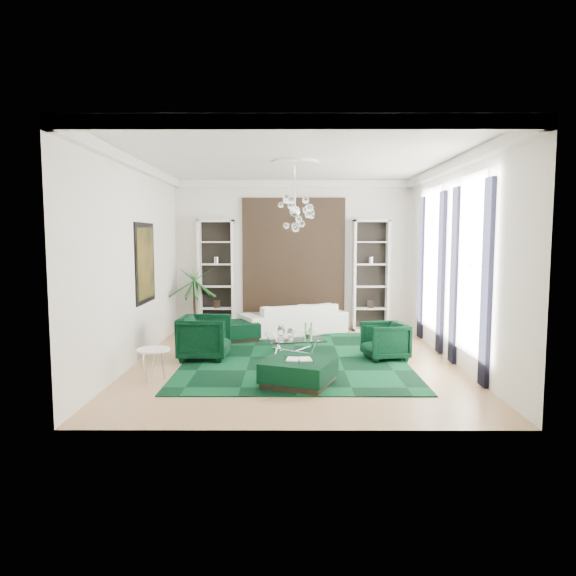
{
  "coord_description": "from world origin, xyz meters",
  "views": [
    {
      "loc": [
        -0.1,
        -9.6,
        2.37
      ],
      "look_at": [
        -0.13,
        0.5,
        1.36
      ],
      "focal_mm": 32.0,
      "sensor_mm": 36.0,
      "label": 1
    }
  ],
  "objects_px": {
    "sofa": "(294,319)",
    "armchair_left": "(205,337)",
    "side_table": "(154,365)",
    "armchair_right": "(385,341)",
    "ottoman_front": "(299,372)",
    "coffee_table": "(295,346)",
    "ottoman_side": "(235,331)",
    "palm": "(194,290)"
  },
  "relations": [
    {
      "from": "ottoman_side",
      "to": "ottoman_front",
      "type": "relative_size",
      "value": 0.93
    },
    {
      "from": "sofa",
      "to": "coffee_table",
      "type": "relative_size",
      "value": 2.38
    },
    {
      "from": "side_table",
      "to": "coffee_table",
      "type": "bearing_deg",
      "value": 38.21
    },
    {
      "from": "coffee_table",
      "to": "armchair_left",
      "type": "bearing_deg",
      "value": -168.69
    },
    {
      "from": "ottoman_side",
      "to": "side_table",
      "type": "xyz_separation_m",
      "value": [
        -1.0,
        -3.3,
        0.05
      ]
    },
    {
      "from": "armchair_left",
      "to": "side_table",
      "type": "relative_size",
      "value": 1.74
    },
    {
      "from": "ottoman_side",
      "to": "ottoman_front",
      "type": "height_order",
      "value": "ottoman_side"
    },
    {
      "from": "sofa",
      "to": "side_table",
      "type": "xyz_separation_m",
      "value": [
        -2.35,
        -4.15,
        -0.11
      ]
    },
    {
      "from": "sofa",
      "to": "ottoman_front",
      "type": "bearing_deg",
      "value": 66.11
    },
    {
      "from": "ottoman_front",
      "to": "palm",
      "type": "xyz_separation_m",
      "value": [
        -2.5,
        4.5,
        0.86
      ]
    },
    {
      "from": "armchair_left",
      "to": "coffee_table",
      "type": "bearing_deg",
      "value": -76.82
    },
    {
      "from": "sofa",
      "to": "palm",
      "type": "height_order",
      "value": "palm"
    },
    {
      "from": "ottoman_front",
      "to": "side_table",
      "type": "relative_size",
      "value": 1.9
    },
    {
      "from": "ottoman_side",
      "to": "palm",
      "type": "height_order",
      "value": "palm"
    },
    {
      "from": "sofa",
      "to": "ottoman_side",
      "type": "height_order",
      "value": "sofa"
    },
    {
      "from": "sofa",
      "to": "coffee_table",
      "type": "distance_m",
      "value": 2.31
    },
    {
      "from": "sofa",
      "to": "armchair_right",
      "type": "relative_size",
      "value": 3.22
    },
    {
      "from": "armchair_right",
      "to": "ottoman_front",
      "type": "distance_m",
      "value": 2.44
    },
    {
      "from": "sofa",
      "to": "ottoman_side",
      "type": "bearing_deg",
      "value": 7.66
    },
    {
      "from": "armchair_right",
      "to": "ottoman_side",
      "type": "bearing_deg",
      "value": -130.7
    },
    {
      "from": "armchair_left",
      "to": "ottoman_front",
      "type": "distance_m",
      "value": 2.52
    },
    {
      "from": "ottoman_front",
      "to": "ottoman_side",
      "type": "bearing_deg",
      "value": 111.52
    },
    {
      "from": "armchair_left",
      "to": "ottoman_front",
      "type": "bearing_deg",
      "value": -132.33
    },
    {
      "from": "palm",
      "to": "coffee_table",
      "type": "bearing_deg",
      "value": -44.41
    },
    {
      "from": "sofa",
      "to": "palm",
      "type": "relative_size",
      "value": 1.2
    },
    {
      "from": "coffee_table",
      "to": "ottoman_front",
      "type": "bearing_deg",
      "value": -88.64
    },
    {
      "from": "sofa",
      "to": "side_table",
      "type": "relative_size",
      "value": 4.73
    },
    {
      "from": "side_table",
      "to": "palm",
      "type": "xyz_separation_m",
      "value": [
        -0.1,
        4.25,
        0.8
      ]
    },
    {
      "from": "side_table",
      "to": "armchair_right",
      "type": "bearing_deg",
      "value": 20.1
    },
    {
      "from": "coffee_table",
      "to": "palm",
      "type": "relative_size",
      "value": 0.5
    },
    {
      "from": "coffee_table",
      "to": "palm",
      "type": "distance_m",
      "value": 3.54
    },
    {
      "from": "armchair_right",
      "to": "side_table",
      "type": "xyz_separation_m",
      "value": [
        -4.1,
        -1.5,
        -0.1
      ]
    },
    {
      "from": "sofa",
      "to": "side_table",
      "type": "distance_m",
      "value": 4.77
    },
    {
      "from": "armchair_left",
      "to": "ottoman_side",
      "type": "distance_m",
      "value": 1.86
    },
    {
      "from": "armchair_left",
      "to": "armchair_right",
      "type": "relative_size",
      "value": 1.18
    },
    {
      "from": "armchair_right",
      "to": "coffee_table",
      "type": "relative_size",
      "value": 0.74
    },
    {
      "from": "sofa",
      "to": "armchair_left",
      "type": "height_order",
      "value": "armchair_left"
    },
    {
      "from": "armchair_left",
      "to": "side_table",
      "type": "bearing_deg",
      "value": 160.07
    },
    {
      "from": "armchair_right",
      "to": "side_table",
      "type": "relative_size",
      "value": 1.47
    },
    {
      "from": "sofa",
      "to": "ottoman_side",
      "type": "xyz_separation_m",
      "value": [
        -1.35,
        -0.85,
        -0.16
      ]
    },
    {
      "from": "sofa",
      "to": "armchair_left",
      "type": "distance_m",
      "value": 3.18
    },
    {
      "from": "armchair_right",
      "to": "ottoman_front",
      "type": "height_order",
      "value": "armchair_right"
    }
  ]
}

